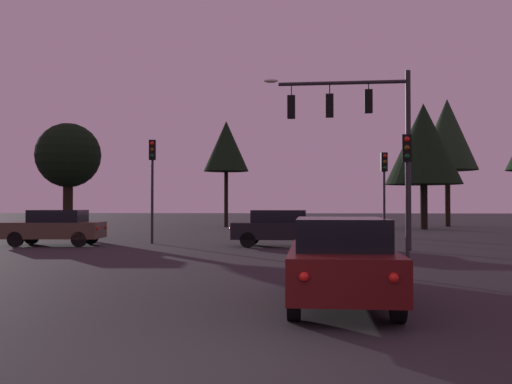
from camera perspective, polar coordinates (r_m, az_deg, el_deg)
ground_plane at (r=30.36m, az=1.96°, el=-4.54°), size 168.00×168.00×0.00m
traffic_signal_mast_arm at (r=22.64m, az=10.43°, el=6.63°), size 5.60×0.53×6.85m
traffic_light_corner_left at (r=27.92m, az=12.52°, el=1.33°), size 0.32×0.36×4.21m
traffic_light_corner_right at (r=26.37m, az=-10.19°, el=2.11°), size 0.34×0.37×4.66m
traffic_light_median at (r=19.60m, az=14.67°, el=2.11°), size 0.33×0.37×4.05m
car_nearside_lane at (r=10.25m, az=8.33°, el=-6.60°), size 1.85×4.56×1.52m
car_crossing_left at (r=24.06m, az=2.55°, el=-3.52°), size 4.26×1.88×1.52m
car_crossing_right at (r=26.06m, az=-19.16°, el=-3.28°), size 4.15×2.12×1.52m
tree_behind_sign at (r=48.54m, az=18.34°, el=5.38°), size 4.72×4.72×10.17m
tree_center_horizon at (r=32.14m, az=-18.03°, el=3.37°), size 3.40×3.40×6.06m
tree_right_cluster at (r=42.50m, az=16.19°, el=4.56°), size 5.35×5.35×8.90m
tree_lot_edge at (r=44.97m, az=-2.96°, el=4.50°), size 3.49×3.49×8.23m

